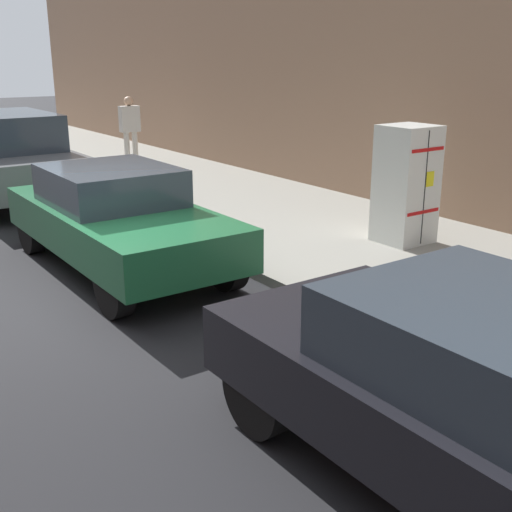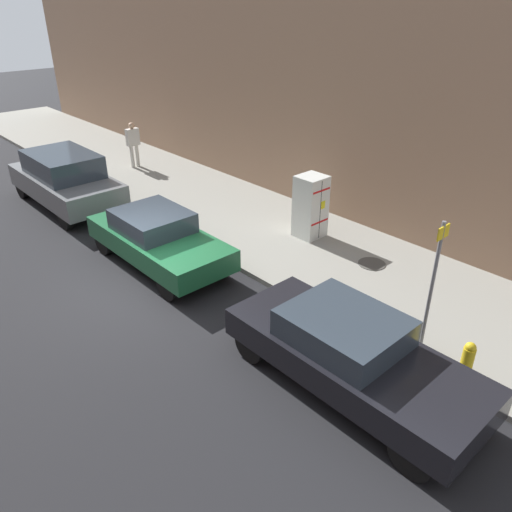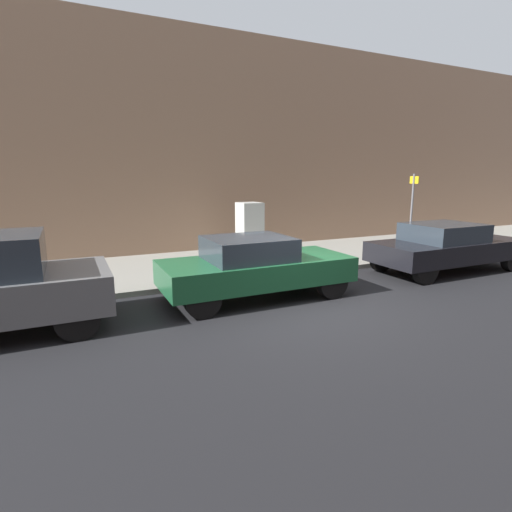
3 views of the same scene
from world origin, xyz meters
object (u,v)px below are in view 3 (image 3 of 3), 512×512
object	(u,v)px
fire_hydrant	(433,243)
parked_sedan_dark	(447,246)
discarded_refrigerator	(250,229)
parked_sedan_green	(255,266)
street_sign_post	(412,210)

from	to	relation	value
fire_hydrant	parked_sedan_dark	world-z (taller)	parked_sedan_dark
parked_sedan_dark	fire_hydrant	bearing A→B (deg)	140.38
discarded_refrigerator	parked_sedan_green	distance (m)	4.27
street_sign_post	parked_sedan_green	size ratio (longest dim) A/B	0.62
parked_sedan_dark	street_sign_post	bearing A→B (deg)	167.60
street_sign_post	fire_hydrant	xyz separation A→B (m)	(0.14, 0.97, -1.13)
discarded_refrigerator	fire_hydrant	size ratio (longest dim) A/B	2.46
fire_hydrant	parked_sedan_green	distance (m)	7.69
discarded_refrigerator	parked_sedan_dark	world-z (taller)	discarded_refrigerator
street_sign_post	parked_sedan_dark	bearing A→B (deg)	-12.40
discarded_refrigerator	street_sign_post	size ratio (longest dim) A/B	0.66
parked_sedan_green	parked_sedan_dark	distance (m)	6.15
street_sign_post	parked_sedan_dark	world-z (taller)	street_sign_post
fire_hydrant	parked_sedan_green	bearing A→B (deg)	-77.67
street_sign_post	fire_hydrant	size ratio (longest dim) A/B	3.74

